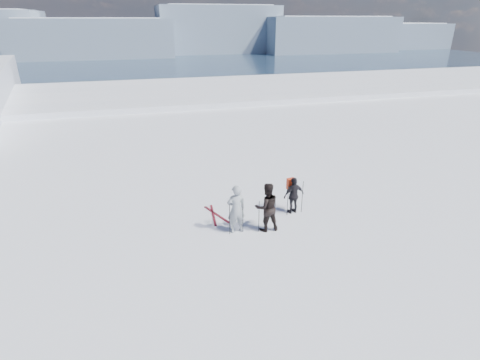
% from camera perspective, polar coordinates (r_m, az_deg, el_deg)
% --- Properties ---
extents(lake_basin, '(820.00, 820.00, 71.62)m').
position_cam_1_polar(lake_basin, '(41.77, -7.95, 4.08)').
color(lake_basin, white).
rests_on(lake_basin, ground).
extents(far_mountain_range, '(770.00, 110.00, 53.00)m').
position_cam_1_polar(far_mountain_range, '(465.48, -12.21, 21.03)').
color(far_mountain_range, slate).
rests_on(far_mountain_range, ground).
extents(skier_grey, '(0.68, 0.46, 1.82)m').
position_cam_1_polar(skier_grey, '(13.23, -0.61, -4.47)').
color(skier_grey, '#959CA3').
rests_on(skier_grey, ground).
extents(skier_dark, '(0.89, 0.70, 1.83)m').
position_cam_1_polar(skier_dark, '(13.39, 4.10, -4.14)').
color(skier_dark, black).
rests_on(skier_dark, ground).
extents(skier_pack, '(0.92, 0.49, 1.50)m').
position_cam_1_polar(skier_pack, '(14.75, 8.19, -2.33)').
color(skier_pack, black).
rests_on(skier_pack, ground).
extents(backpack, '(0.34, 0.23, 0.44)m').
position_cam_1_polar(backpack, '(14.56, 7.89, 1.50)').
color(backpack, red).
rests_on(backpack, skier_pack).
extents(ski_poles, '(3.17, 0.98, 1.34)m').
position_cam_1_polar(ski_poles, '(13.80, 4.20, -4.57)').
color(ski_poles, black).
rests_on(ski_poles, ground).
extents(skis_loose, '(0.73, 1.70, 0.03)m').
position_cam_1_polar(skis_loose, '(14.77, -3.83, -5.30)').
color(skis_loose, black).
rests_on(skis_loose, ground).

